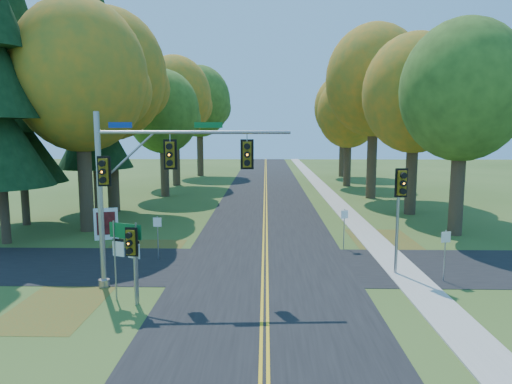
{
  "coord_description": "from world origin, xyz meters",
  "views": [
    {
      "loc": [
        0.02,
        -18.63,
        6.32
      ],
      "look_at": [
        -0.47,
        4.15,
        3.2
      ],
      "focal_mm": 32.0,
      "sensor_mm": 36.0,
      "label": 1
    }
  ],
  "objects_px": {
    "route_sign_cluster": "(126,246)",
    "info_kiosk": "(106,224)",
    "traffic_mast": "(148,176)",
    "east_signal_pole": "(400,195)"
  },
  "relations": [
    {
      "from": "route_sign_cluster",
      "to": "info_kiosk",
      "type": "bearing_deg",
      "value": 135.9
    },
    {
      "from": "route_sign_cluster",
      "to": "info_kiosk",
      "type": "xyz_separation_m",
      "value": [
        -4.12,
        9.54,
        -1.21
      ]
    },
    {
      "from": "east_signal_pole",
      "to": "route_sign_cluster",
      "type": "xyz_separation_m",
      "value": [
        -10.85,
        -3.28,
        -1.44
      ]
    },
    {
      "from": "east_signal_pole",
      "to": "route_sign_cluster",
      "type": "distance_m",
      "value": 11.43
    },
    {
      "from": "traffic_mast",
      "to": "east_signal_pole",
      "type": "bearing_deg",
      "value": 6.19
    },
    {
      "from": "route_sign_cluster",
      "to": "info_kiosk",
      "type": "height_order",
      "value": "route_sign_cluster"
    },
    {
      "from": "east_signal_pole",
      "to": "info_kiosk",
      "type": "bearing_deg",
      "value": 152.43
    },
    {
      "from": "traffic_mast",
      "to": "east_signal_pole",
      "type": "distance_m",
      "value": 10.56
    },
    {
      "from": "traffic_mast",
      "to": "info_kiosk",
      "type": "relative_size",
      "value": 4.2
    },
    {
      "from": "traffic_mast",
      "to": "route_sign_cluster",
      "type": "distance_m",
      "value": 2.93
    }
  ]
}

